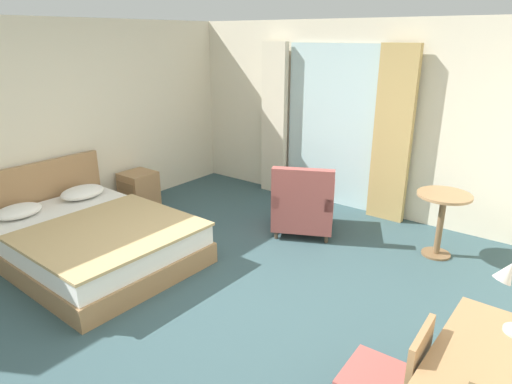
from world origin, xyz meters
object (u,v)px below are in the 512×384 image
Objects in this scene: bed at (89,238)px; round_cafe_table at (442,211)px; desk_lamp at (511,288)px; armchair_by_window at (304,205)px; desk_chair at (394,377)px; nightstand at (139,190)px.

round_cafe_table is at bearing 38.51° from bed.
desk_lamp reaches higher than armchair_by_window.
armchair_by_window is (-2.06, 2.34, -0.13)m from desk_chair.
armchair_by_window is at bearing 53.83° from bed.
nightstand is at bearing -162.93° from armchair_by_window.
nightstand is 0.71× the size of round_cafe_table.
armchair_by_window reaches higher than desk_chair.
desk_lamp is at bearing 1.72° from bed.
bed reaches higher than nightstand.
desk_lamp is 3.24m from armchair_by_window.
bed is at bearing -126.17° from armchair_by_window.
bed is at bearing 175.54° from desk_chair.
armchair_by_window is at bearing 17.07° from nightstand.
armchair_by_window is (2.33, 0.72, 0.09)m from nightstand.
desk_chair is 3.12m from armchair_by_window.
desk_lamp is 0.66× the size of round_cafe_table.
armchair_by_window is (-2.50, 1.94, -0.70)m from desk_lamp.
round_cafe_table is at bearing 13.42° from armchair_by_window.
round_cafe_table reaches higher than nightstand.
armchair_by_window reaches higher than nightstand.
desk_lamp is (0.45, 0.40, 0.57)m from desk_chair.
bed is 2.23× the size of armchair_by_window.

